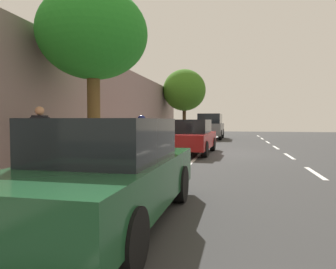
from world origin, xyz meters
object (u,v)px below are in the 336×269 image
object	(u,v)px
parked_suv_grey_nearest	(210,126)
bicycle_at_curb	(144,161)
street_tree_mid_block	(93,35)
parked_sedan_red_second	(191,137)
street_tree_near_cyclist	(184,90)
parked_sedan_green_mid	(108,172)
pedestrian_on_phone	(40,134)
cyclist_with_backpack	(141,137)

from	to	relation	value
parked_suv_grey_nearest	bicycle_at_curb	xyz separation A→B (m)	(0.65, 16.61, -0.66)
parked_suv_grey_nearest	bicycle_at_curb	world-z (taller)	parked_suv_grey_nearest
bicycle_at_curb	street_tree_mid_block	xyz separation A→B (m)	(1.82, -0.70, 3.75)
parked_sedan_red_second	street_tree_near_cyclist	size ratio (longest dim) A/B	0.77
parked_sedan_green_mid	pedestrian_on_phone	distance (m)	4.98
parked_sedan_red_second	pedestrian_on_phone	xyz separation A→B (m)	(3.41, 6.16, 0.37)
parked_suv_grey_nearest	parked_sedan_green_mid	bearing A→B (deg)	90.09
street_tree_near_cyclist	street_tree_mid_block	xyz separation A→B (m)	(0.00, 18.27, -0.00)
parked_sedan_red_second	street_tree_near_cyclist	xyz separation A→B (m)	(2.41, -13.43, 3.37)
parked_suv_grey_nearest	street_tree_mid_block	distance (m)	16.40
parked_sedan_red_second	parked_sedan_green_mid	xyz separation A→B (m)	(-0.08, 9.69, 0.00)
bicycle_at_curb	street_tree_near_cyclist	world-z (taller)	street_tree_near_cyclist
street_tree_mid_block	parked_suv_grey_nearest	bearing A→B (deg)	-98.80
cyclist_with_backpack	street_tree_near_cyclist	xyz separation A→B (m)	(1.61, -18.49, 3.12)
pedestrian_on_phone	street_tree_mid_block	bearing A→B (deg)	-126.91
cyclist_with_backpack	parked_suv_grey_nearest	bearing A→B (deg)	-93.05
cyclist_with_backpack	street_tree_mid_block	size ratio (longest dim) A/B	0.30
parked_sedan_green_mid	street_tree_mid_block	size ratio (longest dim) A/B	0.82
bicycle_at_curb	street_tree_mid_block	size ratio (longest dim) A/B	0.25
parked_sedan_red_second	cyclist_with_backpack	xyz separation A→B (m)	(0.81, 5.07, 0.24)
street_tree_mid_block	parked_sedan_green_mid	bearing A→B (deg)	117.24
street_tree_near_cyclist	street_tree_mid_block	size ratio (longest dim) A/B	1.07
parked_sedan_red_second	parked_suv_grey_nearest	bearing A→B (deg)	-90.26
bicycle_at_curb	street_tree_mid_block	bearing A→B (deg)	-20.99
parked_suv_grey_nearest	street_tree_mid_block	xyz separation A→B (m)	(2.46, 15.92, 3.09)
bicycle_at_curb	parked_sedan_green_mid	bearing A→B (deg)	99.28
parked_suv_grey_nearest	parked_sedan_green_mid	distance (m)	20.77
cyclist_with_backpack	street_tree_near_cyclist	bearing A→B (deg)	-85.04
street_tree_mid_block	cyclist_with_backpack	bearing A→B (deg)	172.04
parked_sedan_red_second	cyclist_with_backpack	distance (m)	5.14
parked_suv_grey_nearest	parked_sedan_red_second	size ratio (longest dim) A/B	1.06
parked_suv_grey_nearest	street_tree_near_cyclist	bearing A→B (deg)	-43.68
parked_sedan_red_second	street_tree_mid_block	world-z (taller)	street_tree_mid_block
parked_sedan_green_mid	cyclist_with_backpack	bearing A→B (deg)	-79.09
parked_sedan_green_mid	bicycle_at_curb	size ratio (longest dim) A/B	3.30
cyclist_with_backpack	street_tree_mid_block	bearing A→B (deg)	-7.96
parked_suv_grey_nearest	pedestrian_on_phone	size ratio (longest dim) A/B	2.70
parked_suv_grey_nearest	pedestrian_on_phone	bearing A→B (deg)	78.66
cyclist_with_backpack	pedestrian_on_phone	world-z (taller)	pedestrian_on_phone
parked_suv_grey_nearest	cyclist_with_backpack	distance (m)	16.16
parked_sedan_red_second	parked_sedan_green_mid	world-z (taller)	same
parked_suv_grey_nearest	street_tree_mid_block	bearing A→B (deg)	81.20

